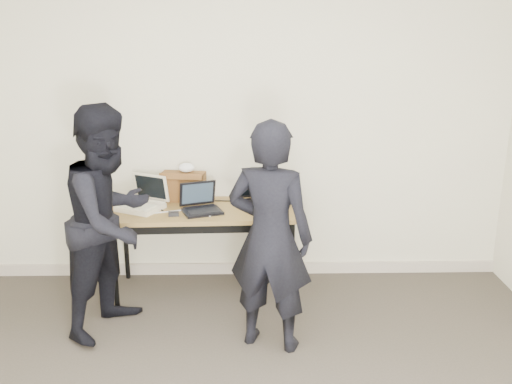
{
  "coord_description": "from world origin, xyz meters",
  "views": [
    {
      "loc": [
        0.02,
        -2.44,
        2.17
      ],
      "look_at": [
        0.1,
        1.6,
        0.95
      ],
      "focal_mm": 40.0,
      "sensor_mm": 36.0,
      "label": 1
    }
  ],
  "objects_px": {
    "desk": "(204,216)",
    "person_typist": "(270,237)",
    "laptop_beige": "(143,202)",
    "laptop_center": "(201,205)",
    "laptop_right": "(261,197)",
    "leather_satchel": "(183,186)",
    "person_observer": "(110,220)",
    "equipment_box": "(280,193)"
  },
  "relations": [
    {
      "from": "equipment_box",
      "to": "laptop_beige",
      "type": "bearing_deg",
      "value": -171.48
    },
    {
      "from": "laptop_beige",
      "to": "laptop_right",
      "type": "height_order",
      "value": "laptop_beige"
    },
    {
      "from": "leather_satchel",
      "to": "person_typist",
      "type": "relative_size",
      "value": 0.24
    },
    {
      "from": "laptop_beige",
      "to": "laptop_center",
      "type": "distance_m",
      "value": 0.48
    },
    {
      "from": "desk",
      "to": "person_typist",
      "type": "bearing_deg",
      "value": -61.01
    },
    {
      "from": "person_typist",
      "to": "laptop_beige",
      "type": "bearing_deg",
      "value": -22.12
    },
    {
      "from": "laptop_beige",
      "to": "person_typist",
      "type": "relative_size",
      "value": 0.27
    },
    {
      "from": "leather_satchel",
      "to": "laptop_right",
      "type": "bearing_deg",
      "value": 2.32
    },
    {
      "from": "person_typist",
      "to": "laptop_right",
      "type": "bearing_deg",
      "value": -69.34
    },
    {
      "from": "desk",
      "to": "laptop_right",
      "type": "distance_m",
      "value": 0.5
    },
    {
      "from": "laptop_right",
      "to": "equipment_box",
      "type": "bearing_deg",
      "value": -6.23
    },
    {
      "from": "desk",
      "to": "person_observer",
      "type": "height_order",
      "value": "person_observer"
    },
    {
      "from": "laptop_right",
      "to": "laptop_beige",
      "type": "bearing_deg",
      "value": 168.89
    },
    {
      "from": "laptop_beige",
      "to": "leather_satchel",
      "type": "height_order",
      "value": "laptop_beige"
    },
    {
      "from": "desk",
      "to": "person_observer",
      "type": "distance_m",
      "value": 0.84
    },
    {
      "from": "leather_satchel",
      "to": "person_observer",
      "type": "height_order",
      "value": "person_observer"
    },
    {
      "from": "desk",
      "to": "person_typist",
      "type": "height_order",
      "value": "person_typist"
    },
    {
      "from": "laptop_beige",
      "to": "laptop_right",
      "type": "relative_size",
      "value": 1.11
    },
    {
      "from": "desk",
      "to": "laptop_beige",
      "type": "xyz_separation_m",
      "value": [
        -0.49,
        0.02,
        0.11
      ]
    },
    {
      "from": "leather_satchel",
      "to": "person_observer",
      "type": "xyz_separation_m",
      "value": [
        -0.43,
        -0.78,
        -0.02
      ]
    },
    {
      "from": "laptop_center",
      "to": "person_typist",
      "type": "bearing_deg",
      "value": -76.08
    },
    {
      "from": "leather_satchel",
      "to": "equipment_box",
      "type": "xyz_separation_m",
      "value": [
        0.81,
        -0.04,
        -0.05
      ]
    },
    {
      "from": "laptop_beige",
      "to": "person_typist",
      "type": "bearing_deg",
      "value": -13.55
    },
    {
      "from": "desk",
      "to": "laptop_center",
      "type": "height_order",
      "value": "laptop_center"
    },
    {
      "from": "laptop_beige",
      "to": "person_observer",
      "type": "distance_m",
      "value": 0.59
    },
    {
      "from": "equipment_box",
      "to": "laptop_right",
      "type": "bearing_deg",
      "value": -167.32
    },
    {
      "from": "equipment_box",
      "to": "person_typist",
      "type": "relative_size",
      "value": 0.16
    },
    {
      "from": "laptop_beige",
      "to": "equipment_box",
      "type": "xyz_separation_m",
      "value": [
        1.12,
        0.17,
        0.02
      ]
    },
    {
      "from": "laptop_center",
      "to": "person_typist",
      "type": "distance_m",
      "value": 0.93
    },
    {
      "from": "laptop_beige",
      "to": "equipment_box",
      "type": "relative_size",
      "value": 1.67
    },
    {
      "from": "laptop_beige",
      "to": "leather_satchel",
      "type": "relative_size",
      "value": 1.13
    },
    {
      "from": "laptop_beige",
      "to": "laptop_center",
      "type": "xyz_separation_m",
      "value": [
        0.47,
        -0.08,
        -0.0
      ]
    },
    {
      "from": "laptop_right",
      "to": "person_observer",
      "type": "relative_size",
      "value": 0.24
    },
    {
      "from": "desk",
      "to": "person_typist",
      "type": "relative_size",
      "value": 0.96
    },
    {
      "from": "laptop_center",
      "to": "person_observer",
      "type": "relative_size",
      "value": 0.22
    },
    {
      "from": "laptop_center",
      "to": "laptop_right",
      "type": "height_order",
      "value": "same"
    },
    {
      "from": "desk",
      "to": "laptop_center",
      "type": "relative_size",
      "value": 4.12
    },
    {
      "from": "desk",
      "to": "leather_satchel",
      "type": "distance_m",
      "value": 0.35
    },
    {
      "from": "laptop_center",
      "to": "equipment_box",
      "type": "distance_m",
      "value": 0.69
    },
    {
      "from": "equipment_box",
      "to": "person_observer",
      "type": "bearing_deg",
      "value": -149.06
    },
    {
      "from": "desk",
      "to": "laptop_beige",
      "type": "relative_size",
      "value": 3.53
    },
    {
      "from": "laptop_beige",
      "to": "person_typist",
      "type": "height_order",
      "value": "person_typist"
    }
  ]
}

